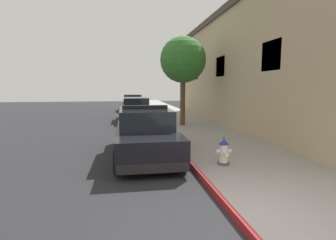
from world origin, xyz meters
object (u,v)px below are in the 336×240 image
fire_hydrant (224,152)px  street_tree (183,60)px  parked_car_dark_far (133,103)px  parked_car_silver_ahead (136,110)px  police_cruiser (145,134)px

fire_hydrant → street_tree: size_ratio=0.16×
street_tree → parked_car_dark_far: bearing=101.8°
parked_car_silver_ahead → street_tree: street_tree is taller
police_cruiser → parked_car_dark_far: 17.42m
police_cruiser → fire_hydrant: police_cruiser is taller
parked_car_silver_ahead → parked_car_dark_far: same height
parked_car_silver_ahead → street_tree: 5.46m
parked_car_silver_ahead → fire_hydrant: size_ratio=6.37×
parked_car_dark_far → fire_hydrant: parked_car_dark_far is taller
parked_car_dark_far → fire_hydrant: 19.39m
parked_car_silver_ahead → street_tree: bearing=-57.8°
police_cruiser → street_tree: (2.53, 5.74, 2.99)m
parked_car_dark_far → street_tree: 12.30m
parked_car_dark_far → street_tree: street_tree is taller
police_cruiser → parked_car_silver_ahead: police_cruiser is taller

